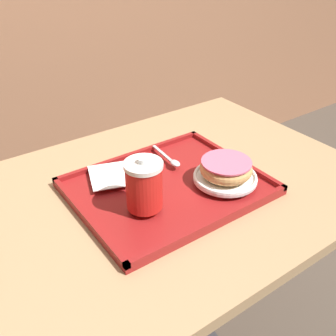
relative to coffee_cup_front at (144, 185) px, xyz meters
name	(u,v)px	position (x,y,z in m)	size (l,w,h in m)	color
cafe_table	(168,234)	(0.11, 0.06, -0.24)	(1.02, 0.73, 0.75)	tan
serving_tray	(168,188)	(0.10, 0.05, -0.07)	(0.45, 0.36, 0.02)	maroon
napkin_paper	(118,174)	(0.01, 0.15, -0.06)	(0.17, 0.16, 0.00)	white
coffee_cup_front	(144,185)	(0.00, 0.00, 0.00)	(0.08, 0.08, 0.12)	red
plate_with_chocolate_donut	(225,177)	(0.22, -0.02, -0.05)	(0.16, 0.16, 0.01)	white
donut_chocolate_glazed	(226,168)	(0.22, -0.02, -0.02)	(0.13, 0.13, 0.04)	tan
spoon	(172,160)	(0.16, 0.12, -0.05)	(0.03, 0.13, 0.01)	silver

